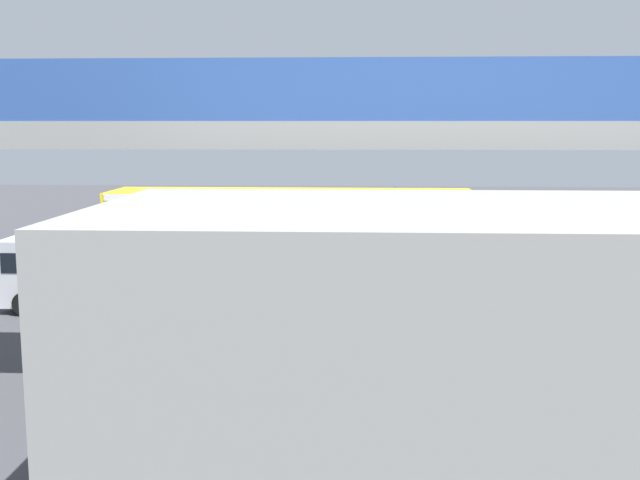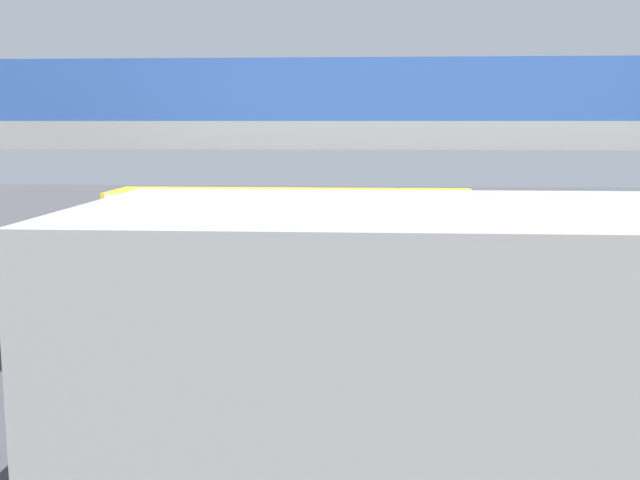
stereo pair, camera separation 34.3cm
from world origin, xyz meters
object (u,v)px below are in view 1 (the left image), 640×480
city_bus (292,230)px  traffic_sign (395,210)px  parked_van (92,268)px  pedestrian (228,274)px  bicycle_red (556,306)px  bicycle_blue (551,296)px

city_bus → traffic_sign: (-3.58, -6.03, 0.01)m
parked_van → pedestrian: bearing=-168.6°
bicycle_red → bicycle_blue: 1.24m
pedestrian → parked_van: bearing=11.4°
parked_van → bicycle_blue: (-13.12, -0.61, -0.81)m
bicycle_red → traffic_sign: 10.57m
traffic_sign → bicycle_blue: bearing=115.8°
pedestrian → traffic_sign: 9.89m
bicycle_blue → traffic_sign: bearing=-64.2°
city_bus → traffic_sign: bearing=-120.7°
bicycle_red → city_bus: bearing=-26.0°
city_bus → bicycle_blue: size_ratio=6.52×
city_bus → traffic_sign: size_ratio=4.12×
parked_van → city_bus: bearing=-150.8°
city_bus → parked_van: 6.28m
city_bus → pedestrian: bearing=53.6°
bicycle_red → bicycle_blue: (-0.17, -1.23, 0.00)m
parked_van → traffic_sign: 12.82m
city_bus → traffic_sign: 7.01m
bicycle_red → bicycle_blue: same height
city_bus → bicycle_blue: bearing=162.4°
bicycle_red → bicycle_blue: size_ratio=1.00×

